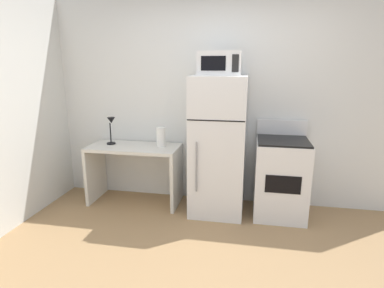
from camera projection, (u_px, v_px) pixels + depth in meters
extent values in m
plane|color=#9E7A51|center=(201.00, 278.00, 2.64)|extent=(12.00, 12.00, 0.00)
cube|color=silver|center=(223.00, 101.00, 3.94)|extent=(5.00, 0.10, 2.60)
cube|color=silver|center=(134.00, 148.00, 3.95)|extent=(1.14, 0.54, 0.04)
cube|color=silver|center=(96.00, 173.00, 4.14)|extent=(0.04, 0.54, 0.71)
cube|color=silver|center=(177.00, 178.00, 3.94)|extent=(0.04, 0.54, 0.71)
cylinder|color=black|center=(111.00, 143.00, 4.04)|extent=(0.11, 0.11, 0.02)
cylinder|color=black|center=(110.00, 133.00, 4.01)|extent=(0.02, 0.02, 0.26)
cone|color=black|center=(111.00, 120.00, 3.94)|extent=(0.10, 0.10, 0.08)
cylinder|color=white|center=(161.00, 137.00, 3.90)|extent=(0.11, 0.11, 0.24)
cube|color=white|center=(218.00, 146.00, 3.69)|extent=(0.63, 0.64, 1.63)
cube|color=black|center=(216.00, 121.00, 3.29)|extent=(0.61, 0.00, 0.01)
cylinder|color=gray|center=(196.00, 167.00, 3.45)|extent=(0.02, 0.02, 0.57)
cube|color=silver|center=(220.00, 63.00, 3.44)|extent=(0.46, 0.34, 0.26)
cube|color=black|center=(213.00, 63.00, 3.28)|extent=(0.26, 0.01, 0.15)
cube|color=black|center=(235.00, 63.00, 3.24)|extent=(0.07, 0.01, 0.18)
cube|color=white|center=(280.00, 179.00, 3.66)|extent=(0.59, 0.60, 0.90)
cube|color=black|center=(283.00, 141.00, 3.55)|extent=(0.56, 0.58, 0.02)
cube|color=white|center=(282.00, 127.00, 3.79)|extent=(0.59, 0.04, 0.18)
cube|color=black|center=(283.00, 185.00, 3.36)|extent=(0.38, 0.01, 0.20)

